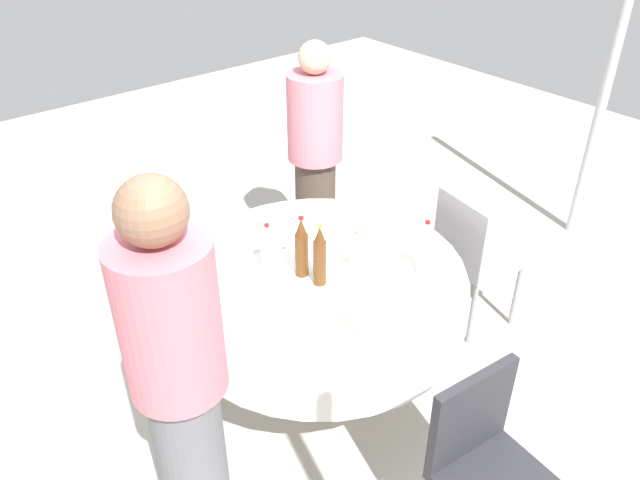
% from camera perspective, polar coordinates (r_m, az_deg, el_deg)
% --- Properties ---
extents(ground_plane, '(10.00, 10.00, 0.00)m').
position_cam_1_polar(ground_plane, '(3.55, 0.00, -12.44)').
color(ground_plane, '#B7B2A8').
extents(dining_table, '(1.46, 1.46, 0.74)m').
position_cam_1_polar(dining_table, '(3.16, 0.00, -4.82)').
color(dining_table, white).
rests_on(dining_table, ground_plane).
extents(bottle_clear_mid, '(0.07, 0.07, 0.25)m').
position_cam_1_polar(bottle_clear_mid, '(3.03, -4.75, -0.71)').
color(bottle_clear_mid, silver).
rests_on(bottle_clear_mid, dining_table).
extents(bottle_brown_south, '(0.06, 0.06, 0.32)m').
position_cam_1_polar(bottle_brown_south, '(2.96, -1.69, -0.75)').
color(bottle_brown_south, '#593314').
rests_on(bottle_brown_south, dining_table).
extents(bottle_clear_right, '(0.06, 0.06, 0.29)m').
position_cam_1_polar(bottle_clear_right, '(3.01, 9.47, -0.85)').
color(bottle_clear_right, silver).
rests_on(bottle_clear_right, dining_table).
extents(bottle_brown_east, '(0.06, 0.06, 0.32)m').
position_cam_1_polar(bottle_brown_east, '(2.89, -0.02, -1.53)').
color(bottle_brown_east, '#593314').
rests_on(bottle_brown_east, dining_table).
extents(wine_glass_east, '(0.07, 0.07, 0.16)m').
position_cam_1_polar(wine_glass_east, '(3.03, 2.82, -0.70)').
color(wine_glass_east, white).
rests_on(wine_glass_east, dining_table).
extents(wine_glass_inner, '(0.06, 0.06, 0.14)m').
position_cam_1_polar(wine_glass_inner, '(2.63, 3.51, -7.03)').
color(wine_glass_inner, white).
rests_on(wine_glass_inner, dining_table).
extents(plate_left, '(0.24, 0.24, 0.04)m').
position_cam_1_polar(plate_left, '(3.35, 3.90, 0.81)').
color(plate_left, white).
rests_on(plate_left, dining_table).
extents(plate_north, '(0.25, 0.25, 0.02)m').
position_cam_1_polar(plate_north, '(3.49, -2.49, 2.20)').
color(plate_north, white).
rests_on(plate_north, dining_table).
extents(knife_south, '(0.17, 0.09, 0.00)m').
position_cam_1_polar(knife_south, '(3.22, -4.49, -0.84)').
color(knife_south, silver).
rests_on(knife_south, dining_table).
extents(person_mid, '(0.34, 0.34, 1.55)m').
position_cam_1_polar(person_mid, '(3.98, -0.44, 7.27)').
color(person_mid, '#4C3F33').
rests_on(person_mid, ground_plane).
extents(person_south, '(0.34, 0.34, 1.72)m').
position_cam_1_polar(person_south, '(2.31, -12.54, -12.66)').
color(person_south, slate).
rests_on(person_south, ground_plane).
extents(chair_far, '(0.46, 0.46, 0.87)m').
position_cam_1_polar(chair_far, '(3.71, 13.55, -0.92)').
color(chair_far, '#99999E').
rests_on(chair_far, ground_plane).
extents(chair_near, '(0.44, 0.44, 0.87)m').
position_cam_1_polar(chair_near, '(2.62, 14.74, -18.63)').
color(chair_near, '#2D2D33').
rests_on(chair_near, ground_plane).
extents(tent_pole_main, '(0.07, 0.07, 2.41)m').
position_cam_1_polar(tent_pole_main, '(4.68, 24.75, 13.51)').
color(tent_pole_main, '#B2B5B7').
rests_on(tent_pole_main, ground_plane).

